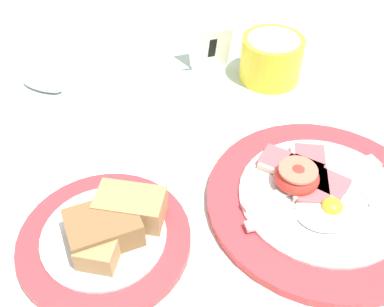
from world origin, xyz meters
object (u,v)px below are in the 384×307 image
at_px(breakfast_plate, 318,197).
at_px(sugar_cup, 271,58).
at_px(teaspoon_near_cup, 58,90).
at_px(bread_plate, 108,233).
at_px(number_card, 209,46).

xyz_separation_m(breakfast_plate, sugar_cup, (0.05, 0.25, 0.03)).
bearing_deg(teaspoon_near_cup, bread_plate, 136.98).
relative_size(sugar_cup, teaspoon_near_cup, 0.59).
bearing_deg(teaspoon_near_cup, breakfast_plate, 172.38).
distance_m(sugar_cup, number_card, 0.10).
bearing_deg(number_card, sugar_cup, -35.85).
bearing_deg(number_card, teaspoon_near_cup, -179.86).
bearing_deg(sugar_cup, bread_plate, -140.70).
xyz_separation_m(sugar_cup, teaspoon_near_cup, (-0.32, 0.05, -0.03)).
height_order(bread_plate, number_card, number_card).
bearing_deg(sugar_cup, breakfast_plate, -101.30).
relative_size(bread_plate, sugar_cup, 1.96).
distance_m(breakfast_plate, sugar_cup, 0.26).
height_order(number_card, teaspoon_near_cup, number_card).
height_order(sugar_cup, teaspoon_near_cup, sugar_cup).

